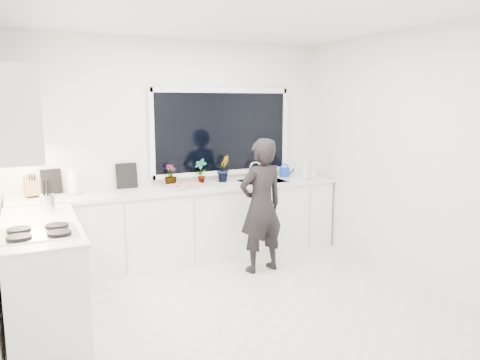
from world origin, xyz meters
TOP-DOWN VIEW (x-y plane):
  - floor at (0.00, 0.00)m, footprint 4.00×3.50m
  - wall_back at (0.00, 1.76)m, footprint 4.00×0.02m
  - wall_right at (2.01, 0.00)m, footprint 0.02×3.50m
  - ceiling at (0.00, 0.00)m, footprint 4.00×3.50m
  - window at (0.60, 1.73)m, footprint 1.80×0.02m
  - base_cabinets_back at (0.00, 1.45)m, footprint 3.92×0.58m
  - base_cabinets_left at (-1.67, 0.35)m, footprint 0.58×1.60m
  - countertop_back at (0.00, 1.44)m, footprint 3.94×0.62m
  - countertop_left at (-1.67, 0.35)m, footprint 0.62×1.60m
  - upper_cabinets at (-1.79, 0.70)m, footprint 0.34×2.10m
  - sink at (1.05, 1.45)m, footprint 0.58×0.42m
  - faucet at (1.05, 1.65)m, footprint 0.03×0.03m
  - stovetop at (-1.69, -0.00)m, footprint 0.56×0.48m
  - person at (0.66, 0.74)m, footprint 0.60×0.43m
  - pizza_tray at (-0.01, 1.42)m, footprint 0.54×0.46m
  - pizza at (-0.01, 1.42)m, footprint 0.49×0.41m
  - watering_can at (1.47, 1.61)m, footprint 0.14×0.14m
  - paper_towel_roll at (-1.27, 1.55)m, footprint 0.12×0.12m
  - knife_block at (-1.69, 1.59)m, footprint 0.15×0.13m
  - utensil_crock at (-1.58, 0.80)m, footprint 0.17×0.17m
  - picture_frame_large at (-1.49, 1.69)m, footprint 0.22×0.06m
  - picture_frame_small at (-0.65, 1.69)m, footprint 0.25×0.02m
  - herb_plants at (0.28, 1.61)m, footprint 0.91×0.24m
  - soap_bottles at (1.64, 1.30)m, footprint 0.24×0.15m

SIDE VIEW (x-z plane):
  - floor at x=0.00m, z-range -0.02..0.00m
  - base_cabinets_back at x=0.00m, z-range 0.00..0.88m
  - base_cabinets_left at x=-1.67m, z-range 0.00..0.88m
  - person at x=0.66m, z-range 0.00..1.54m
  - sink at x=1.05m, z-range 0.80..0.94m
  - countertop_back at x=0.00m, z-range 0.88..0.92m
  - countertop_left at x=-1.67m, z-range 0.88..0.92m
  - stovetop at x=-1.69m, z-range 0.92..0.95m
  - pizza_tray at x=-0.01m, z-range 0.92..0.95m
  - pizza at x=-0.01m, z-range 0.95..0.96m
  - watering_can at x=1.47m, z-range 0.92..1.05m
  - utensil_crock at x=-1.58m, z-range 0.92..1.08m
  - faucet at x=1.05m, z-range 0.92..1.14m
  - knife_block at x=-1.69m, z-range 0.92..1.14m
  - paper_towel_roll at x=-1.27m, z-range 0.92..1.18m
  - soap_bottles at x=1.64m, z-range 0.91..1.21m
  - picture_frame_large at x=-1.49m, z-range 0.92..1.20m
  - picture_frame_small at x=-0.65m, z-range 0.92..1.22m
  - herb_plants at x=0.28m, z-range 0.91..1.24m
  - wall_back at x=0.00m, z-range 0.00..2.70m
  - wall_right at x=2.01m, z-range 0.00..2.70m
  - window at x=0.60m, z-range 1.05..2.05m
  - upper_cabinets at x=-1.79m, z-range 1.50..2.20m
  - ceiling at x=0.00m, z-range 2.70..2.72m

